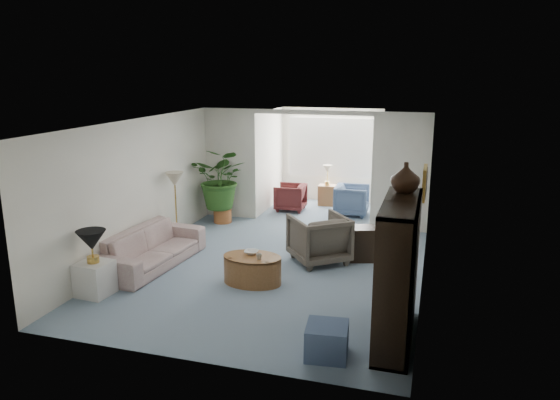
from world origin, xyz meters
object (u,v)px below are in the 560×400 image
(table_lamp, at_px, (91,240))
(sunroom_table, at_px, (327,195))
(end_table, at_px, (95,279))
(wingback_chair, at_px, (319,239))
(coffee_cup, at_px, (259,257))
(side_table_dark, at_px, (361,243))
(floor_lamp, at_px, (175,179))
(sofa, at_px, (152,248))
(cabinet_urn, at_px, (406,177))
(coffee_table, at_px, (252,269))
(ottoman, at_px, (327,341))
(sunroom_chair_blue, at_px, (352,200))
(entertainment_cabinet, at_px, (398,272))
(sunroom_chair_maroon, at_px, (290,197))
(framed_picture, at_px, (425,183))
(coffee_bowl, at_px, (251,252))
(plant_pot, at_px, (223,215))

(table_lamp, distance_m, sunroom_table, 6.81)
(end_table, xyz_separation_m, wingback_chair, (2.93, 2.38, 0.17))
(coffee_cup, relative_size, side_table_dark, 0.15)
(table_lamp, relative_size, floor_lamp, 1.22)
(sofa, bearing_deg, cabinet_urn, -97.63)
(wingback_chair, relative_size, side_table_dark, 1.54)
(sofa, bearing_deg, coffee_table, -92.21)
(cabinet_urn, bearing_deg, ottoman, -122.71)
(floor_lamp, relative_size, side_table_dark, 0.59)
(wingback_chair, distance_m, sunroom_chair_blue, 3.27)
(table_lamp, height_order, wingback_chair, table_lamp)
(coffee_table, xyz_separation_m, coffee_cup, (0.15, -0.10, 0.27))
(end_table, height_order, table_lamp, table_lamp)
(coffee_table, bearing_deg, sofa, 173.17)
(side_table_dark, bearing_deg, coffee_table, -133.91)
(entertainment_cabinet, bearing_deg, sunroom_table, 108.93)
(coffee_cup, xyz_separation_m, cabinet_urn, (2.19, -0.60, 1.50))
(side_table_dark, xyz_separation_m, sunroom_chair_maroon, (-2.14, 2.97, 0.02))
(framed_picture, bearing_deg, sofa, -176.88)
(coffee_cup, bearing_deg, side_table_dark, 50.83)
(coffee_table, distance_m, side_table_dark, 2.17)
(end_table, relative_size, sunroom_table, 1.01)
(floor_lamp, relative_size, coffee_bowl, 1.60)
(table_lamp, relative_size, sunroom_table, 0.86)
(end_table, xyz_separation_m, sunroom_chair_maroon, (1.50, 5.65, 0.06))
(end_table, height_order, floor_lamp, floor_lamp)
(table_lamp, distance_m, cabinet_urn, 4.63)
(wingback_chair, xyz_separation_m, plant_pot, (-2.61, 1.82, -0.27))
(sofa, bearing_deg, coffee_cup, -94.42)
(framed_picture, height_order, wingback_chair, framed_picture)
(coffee_bowl, height_order, entertainment_cabinet, entertainment_cabinet)
(entertainment_cabinet, distance_m, plant_pot, 6.00)
(floor_lamp, height_order, sunroom_chair_maroon, floor_lamp)
(side_table_dark, bearing_deg, wingback_chair, -156.80)
(wingback_chair, xyz_separation_m, sunroom_table, (-0.69, 4.02, -0.17))
(end_table, xyz_separation_m, ottoman, (3.73, -0.73, -0.06))
(sofa, bearing_deg, floor_lamp, 14.67)
(sofa, distance_m, sunroom_table, 5.45)
(end_table, relative_size, wingback_chair, 0.55)
(entertainment_cabinet, xyz_separation_m, cabinet_urn, (0.00, 0.50, 1.10))
(coffee_bowl, distance_m, plant_pot, 3.47)
(cabinet_urn, bearing_deg, plant_pot, 137.64)
(coffee_cup, bearing_deg, entertainment_cabinet, -26.60)
(sofa, bearing_deg, sunroom_table, -17.42)
(coffee_bowl, height_order, side_table_dark, side_table_dark)
(table_lamp, xyz_separation_m, coffee_bowl, (2.08, 1.22, -0.39))
(framed_picture, relative_size, coffee_bowl, 2.22)
(end_table, distance_m, coffee_bowl, 2.42)
(cabinet_urn, bearing_deg, sunroom_table, 110.38)
(sofa, xyz_separation_m, coffee_table, (1.93, -0.23, -0.10))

